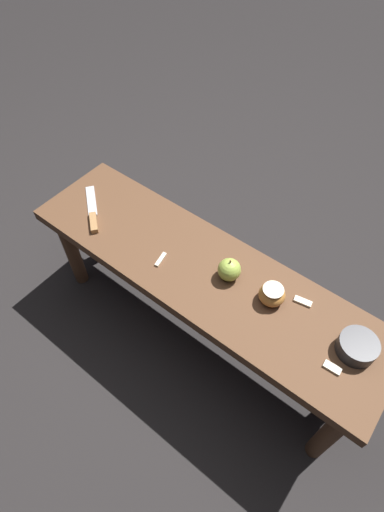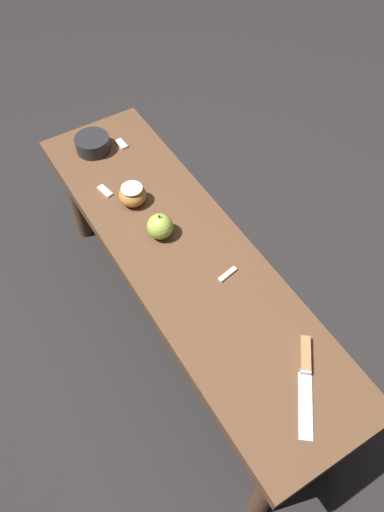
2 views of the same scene
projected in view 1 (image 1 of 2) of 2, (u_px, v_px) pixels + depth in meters
The scene contains 9 objects.
ground_plane at pixel (199, 331), 1.67m from camera, with size 8.00×8.00×0.00m, color black.
wooden_bench at pixel (201, 280), 1.37m from camera, with size 1.30×0.36×0.45m.
knife at pixel (93, 215), 1.45m from camera, with size 0.21×0.18×0.02m.
apple_whole at pixel (229, 270), 1.27m from camera, with size 0.08×0.08×0.08m.
apple_cut at pixel (272, 294), 1.22m from camera, with size 0.08×0.08×0.06m.
apple_slice_near_knife at pixel (303, 301), 1.23m from camera, with size 0.06×0.03×0.01m.
apple_slice_center at pixel (161, 259), 1.33m from camera, with size 0.02×0.06×0.01m.
apple_slice_near_bowl at pixel (332, 368), 1.10m from camera, with size 0.05×0.02×0.01m.
bowl at pixel (357, 347), 1.12m from camera, with size 0.11×0.11×0.05m.
Camera 1 is at (0.45, -0.63, 1.51)m, focal length 28.00 mm.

